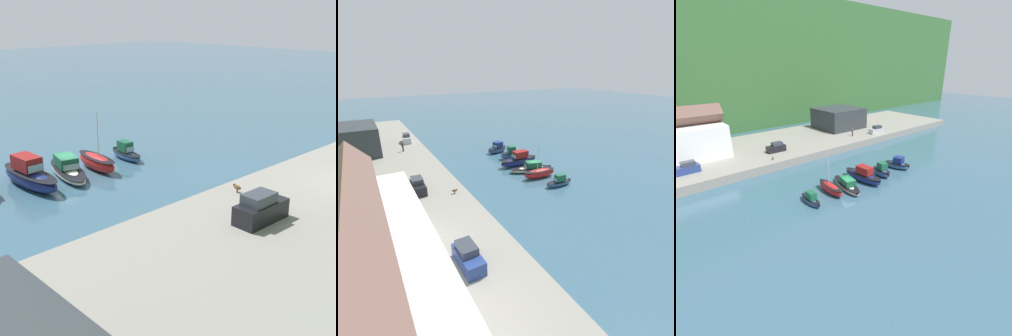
# 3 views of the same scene
# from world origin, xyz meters

# --- Properties ---
(ground_plane) EXTENTS (320.00, 320.00, 0.00)m
(ground_plane) POSITION_xyz_m (0.00, 0.00, 0.00)
(ground_plane) COLOR #385B70
(hillside_backdrop) EXTENTS (240.00, 66.43, 41.15)m
(hillside_backdrop) POSITION_xyz_m (0.00, 84.65, 20.57)
(hillside_backdrop) COLOR #386633
(hillside_backdrop) RESTS_ON ground_plane
(quay_promenade) EXTENTS (119.29, 25.47, 1.74)m
(quay_promenade) POSITION_xyz_m (0.00, 28.66, 0.87)
(quay_promenade) COLOR gray
(quay_promenade) RESTS_ON ground_plane
(yacht_club_building) EXTENTS (12.69, 11.78, 5.97)m
(yacht_club_building) POSITION_xyz_m (24.30, 31.18, 4.72)
(yacht_club_building) COLOR #2D3338
(yacht_club_building) RESTS_ON quay_promenade
(moored_boat_0) EXTENTS (1.80, 4.98, 2.05)m
(moored_boat_0) POSITION_xyz_m (-7.22, 0.32, 0.72)
(moored_boat_0) COLOR #33568E
(moored_boat_0) RESTS_ON ground_plane
(moored_boat_1) EXTENTS (2.24, 6.44, 6.24)m
(moored_boat_1) POSITION_xyz_m (-2.68, 1.08, 0.88)
(moored_boat_1) COLOR red
(moored_boat_1) RESTS_ON ground_plane
(moored_boat_2) EXTENTS (4.50, 8.80, 2.03)m
(moored_boat_2) POSITION_xyz_m (0.56, 0.63, 0.71)
(moored_boat_2) COLOR white
(moored_boat_2) RESTS_ON ground_plane
(moored_boat_3) EXTENTS (2.71, 8.63, 3.01)m
(moored_boat_3) POSITION_xyz_m (4.78, 0.89, 1.12)
(moored_boat_3) COLOR navy
(moored_boat_3) RESTS_ON ground_plane
(moored_boat_4) EXTENTS (2.82, 4.80, 2.78)m
(moored_boat_4) POSITION_xyz_m (9.20, 0.26, 1.03)
(moored_boat_4) COLOR #33568E
(moored_boat_4) RESTS_ON ground_plane
(moored_boat_5) EXTENTS (3.73, 5.77, 2.51)m
(moored_boat_5) POSITION_xyz_m (14.72, 0.74, 0.91)
(moored_boat_5) COLOR #33568E
(moored_boat_5) RESTS_ON ground_plane
(parked_car_1) EXTENTS (4.36, 2.21, 2.16)m
(parked_car_1) POSITION_xyz_m (28.00, 18.88, 2.66)
(parked_car_1) COLOR #B7B7BC
(parked_car_1) RESTS_ON quay_promenade
(parked_car_2) EXTENTS (4.25, 1.91, 2.16)m
(parked_car_2) POSITION_xyz_m (-1.42, 22.44, 2.66)
(parked_car_2) COLOR black
(parked_car_2) RESTS_ON quay_promenade
(parked_car_3) EXTENTS (4.24, 1.90, 2.16)m
(parked_car_3) POSITION_xyz_m (-19.53, 21.76, 2.66)
(parked_car_3) COLOR navy
(parked_car_3) RESTS_ON quay_promenade
(person_on_quay) EXTENTS (0.40, 0.40, 2.14)m
(person_on_quay) POSITION_xyz_m (20.64, 20.97, 2.84)
(person_on_quay) COLOR #232838
(person_on_quay) RESTS_ON quay_promenade
(dog_on_quay) EXTENTS (0.39, 0.88, 0.68)m
(dog_on_quay) POSITION_xyz_m (-4.59, 17.90, 2.20)
(dog_on_quay) COLOR brown
(dog_on_quay) RESTS_ON quay_promenade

